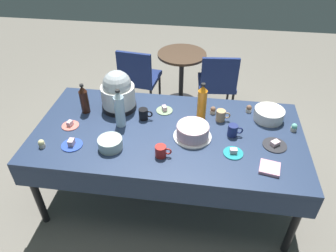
{
  "coord_description": "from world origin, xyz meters",
  "views": [
    {
      "loc": [
        0.28,
        -1.99,
        2.35
      ],
      "look_at": [
        0.0,
        0.0,
        0.8
      ],
      "focal_mm": 33.49,
      "sensor_mm": 36.0,
      "label": 1
    }
  ],
  "objects": [
    {
      "name": "dessert_plate_teal",
      "position": [
        0.52,
        -0.2,
        0.76
      ],
      "size": [
        0.15,
        0.15,
        0.04
      ],
      "color": "teal",
      "rests_on": "potluck_table"
    },
    {
      "name": "maroon_chair_right",
      "position": [
        0.41,
        1.35,
        0.49
      ],
      "size": [
        0.48,
        0.48,
        0.85
      ],
      "color": "navy",
      "rests_on": "ground"
    },
    {
      "name": "coffee_mug_black",
      "position": [
        -0.23,
        0.14,
        0.8
      ],
      "size": [
        0.12,
        0.08,
        0.1
      ],
      "color": "black",
      "rests_on": "potluck_table"
    },
    {
      "name": "potluck_table",
      "position": [
        0.0,
        0.0,
        0.69
      ],
      "size": [
        2.2,
        1.1,
        0.75
      ],
      "color": "navy",
      "rests_on": "ground"
    },
    {
      "name": "paper_napkin_stack",
      "position": [
        0.78,
        -0.33,
        0.76
      ],
      "size": [
        0.16,
        0.16,
        0.02
      ],
      "primitive_type": "cube",
      "rotation": [
        0.0,
        0.0,
        -0.2
      ],
      "color": "pink",
      "rests_on": "potluck_table"
    },
    {
      "name": "cupcake_cocoa",
      "position": [
        0.67,
        0.37,
        0.78
      ],
      "size": [
        0.05,
        0.05,
        0.07
      ],
      "color": "beige",
      "rests_on": "potluck_table"
    },
    {
      "name": "coffee_mug_red",
      "position": [
        -0.01,
        -0.3,
        0.8
      ],
      "size": [
        0.12,
        0.08,
        0.09
      ],
      "color": "#B2231E",
      "rests_on": "potluck_table"
    },
    {
      "name": "ceramic_snack_bowl",
      "position": [
        0.83,
        0.28,
        0.8
      ],
      "size": [
        0.25,
        0.25,
        0.1
      ],
      "primitive_type": "cylinder",
      "color": "silver",
      "rests_on": "potluck_table"
    },
    {
      "name": "slow_cooker",
      "position": [
        -0.48,
        0.27,
        0.92
      ],
      "size": [
        0.31,
        0.31,
        0.37
      ],
      "color": "black",
      "rests_on": "potluck_table"
    },
    {
      "name": "coffee_mug_tan",
      "position": [
        0.43,
        0.21,
        0.8
      ],
      "size": [
        0.12,
        0.08,
        0.1
      ],
      "color": "tan",
      "rests_on": "potluck_table"
    },
    {
      "name": "glass_salad_bowl",
      "position": [
        -0.41,
        -0.27,
        0.79
      ],
      "size": [
        0.19,
        0.19,
        0.09
      ],
      "primitive_type": "cylinder",
      "color": "#B2C6BC",
      "rests_on": "potluck_table"
    },
    {
      "name": "maroon_chair_left",
      "position": [
        -0.56,
        1.35,
        0.49
      ],
      "size": [
        0.49,
        0.49,
        0.85
      ],
      "color": "navy",
      "rests_on": "ground"
    },
    {
      "name": "dessert_plate_coral",
      "position": [
        -0.82,
        -0.05,
        0.76
      ],
      "size": [
        0.14,
        0.14,
        0.05
      ],
      "color": "#E07266",
      "rests_on": "potluck_table"
    },
    {
      "name": "cupcake_lemon",
      "position": [
        -0.93,
        -0.33,
        0.78
      ],
      "size": [
        0.05,
        0.05,
        0.07
      ],
      "color": "beige",
      "rests_on": "potluck_table"
    },
    {
      "name": "dessert_plate_cobalt",
      "position": [
        -0.71,
        -0.28,
        0.76
      ],
      "size": [
        0.17,
        0.17,
        0.06
      ],
      "color": "#2D4CB2",
      "rests_on": "potluck_table"
    },
    {
      "name": "soda_bottle_water",
      "position": [
        -0.4,
        0.03,
        0.91
      ],
      "size": [
        0.08,
        0.08,
        0.34
      ],
      "color": "silver",
      "rests_on": "potluck_table"
    },
    {
      "name": "cupcake_vanilla",
      "position": [
        0.36,
        0.31,
        0.78
      ],
      "size": [
        0.05,
        0.05,
        0.07
      ],
      "color": "beige",
      "rests_on": "potluck_table"
    },
    {
      "name": "dessert_plate_sage",
      "position": [
        -0.07,
        0.28,
        0.76
      ],
      "size": [
        0.15,
        0.15,
        0.05
      ],
      "color": "#8CA87F",
      "rests_on": "potluck_table"
    },
    {
      "name": "frosted_layer_cake",
      "position": [
        0.2,
        -0.05,
        0.81
      ],
      "size": [
        0.31,
        0.31,
        0.12
      ],
      "color": "silver",
      "rests_on": "potluck_table"
    },
    {
      "name": "dessert_plate_charcoal",
      "position": [
        0.84,
        -0.07,
        0.76
      ],
      "size": [
        0.19,
        0.19,
        0.04
      ],
      "color": "#2D2D33",
      "rests_on": "potluck_table"
    },
    {
      "name": "cupcake_rose",
      "position": [
        1.02,
        0.15,
        0.78
      ],
      "size": [
        0.05,
        0.05,
        0.07
      ],
      "color": "beige",
      "rests_on": "potluck_table"
    },
    {
      "name": "soda_bottle_orange_juice",
      "position": [
        0.26,
        0.22,
        0.91
      ],
      "size": [
        0.08,
        0.08,
        0.34
      ],
      "color": "orange",
      "rests_on": "potluck_table"
    },
    {
      "name": "coffee_mug_navy",
      "position": [
        0.52,
        0.02,
        0.8
      ],
      "size": [
        0.12,
        0.08,
        0.1
      ],
      "color": "navy",
      "rests_on": "potluck_table"
    },
    {
      "name": "ground",
      "position": [
        0.0,
        0.0,
        0.0
      ],
      "size": [
        9.0,
        9.0,
        0.0
      ],
      "primitive_type": "plane",
      "color": "slate"
    },
    {
      "name": "round_cafe_table",
      "position": [
        -0.05,
        1.58,
        0.5
      ],
      "size": [
        0.6,
        0.6,
        0.72
      ],
      "color": "#473323",
      "rests_on": "ground"
    },
    {
      "name": "soda_bottle_cola",
      "position": [
        -0.76,
        0.17,
        0.88
      ],
      "size": [
        0.07,
        0.07,
        0.28
      ],
      "color": "#33190F",
      "rests_on": "potluck_table"
    }
  ]
}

